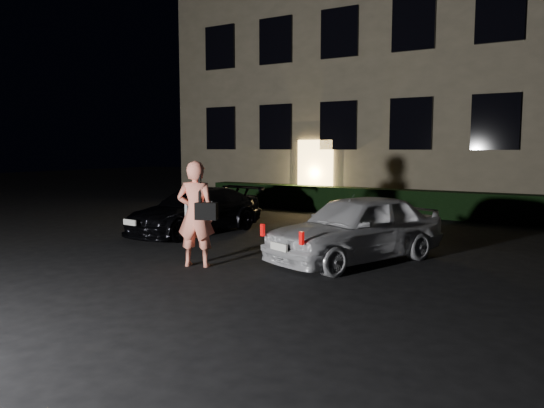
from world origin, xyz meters
The scene contains 6 objects.
ground centered at (0.00, 0.00, 0.00)m, with size 80.00×80.00×0.00m, color black.
building centered at (0.00, 14.99, 6.00)m, with size 20.00×8.11×12.00m.
hedge centered at (0.00, 10.50, 0.42)m, with size 15.00×0.70×0.85m, color black.
sedan centered at (-3.52, 4.17, 0.58)m, with size 2.08×4.20×1.17m.
hatch centered at (1.38, 3.11, 0.66)m, with size 2.87×4.18×1.32m.
man centered at (-0.98, 1.14, 0.99)m, with size 0.92×0.70×1.98m.
Camera 1 is at (5.33, -6.44, 2.21)m, focal length 35.00 mm.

